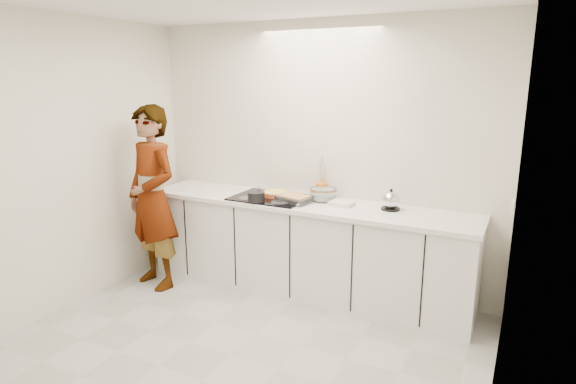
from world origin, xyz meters
The scene contains 16 objects.
floor centered at (0.00, 0.00, 0.00)m, with size 3.60×3.20×0.00m, color #AEAEAE.
wall_back centered at (0.00, 1.60, 1.30)m, with size 3.60×0.00×2.60m, color silver.
wall_front centered at (0.00, -1.60, 1.30)m, with size 3.60×0.00×2.60m, color silver.
wall_left centered at (-1.80, 0.00, 1.30)m, with size 0.00×3.20×2.60m, color silver.
wall_right centered at (1.80, 0.02, 1.30)m, with size 0.02×3.20×2.60m.
base_cabinets centered at (0.00, 1.28, 0.43)m, with size 3.20×0.58×0.87m, color white.
countertop centered at (0.00, 1.28, 0.89)m, with size 3.24×0.64×0.04m, color white.
hob centered at (-0.35, 1.26, 0.92)m, with size 0.72×0.54×0.01m, color black.
tart_dish centered at (-0.32, 1.32, 0.95)m, with size 0.33×0.33×0.04m.
saucepan centered at (-0.39, 1.05, 0.97)m, with size 0.20×0.20×0.15m.
baking_dish centered at (-0.06, 1.20, 0.96)m, with size 0.34×0.28×0.06m.
mixing_bowl centered at (0.14, 1.42, 0.97)m, with size 0.33×0.33×0.12m.
tea_towel centered at (0.37, 1.32, 0.93)m, with size 0.21×0.16×0.03m, color white.
kettle centered at (0.81, 1.38, 0.99)m, with size 0.20×0.20×0.19m.
utensil_crock centered at (0.07, 1.55, 0.98)m, with size 0.11×0.11×0.14m, color orange.
cook centered at (-1.39, 0.75, 0.91)m, with size 0.66×0.43×1.81m, color white.
Camera 1 is at (1.87, -2.71, 2.06)m, focal length 30.00 mm.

